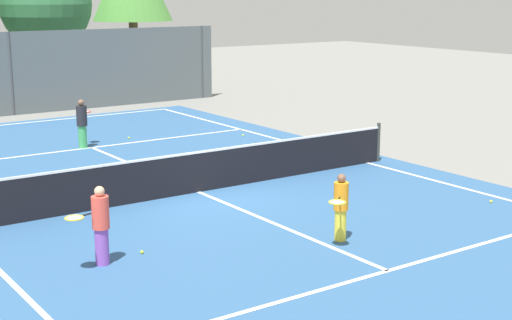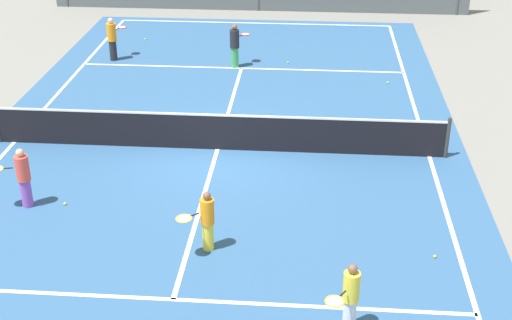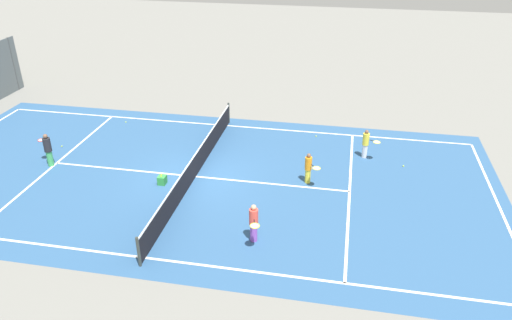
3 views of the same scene
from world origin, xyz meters
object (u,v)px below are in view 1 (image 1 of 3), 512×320
object	(u,v)px
ball_crate	(145,180)
tennis_ball_3	(238,182)
tennis_ball_1	(129,138)
tennis_ball_6	(243,135)
player_0	(82,123)
tennis_ball_2	(491,202)
player_4	(100,225)
tennis_ball_4	(142,252)
player_1	(341,206)

from	to	relation	value
ball_crate	tennis_ball_3	size ratio (longest dim) A/B	6.45
tennis_ball_1	tennis_ball_6	size ratio (longest dim) A/B	1.00
player_0	tennis_ball_2	world-z (taller)	player_0
ball_crate	tennis_ball_2	distance (m)	8.21
player_4	tennis_ball_2	distance (m)	9.04
player_0	tennis_ball_4	world-z (taller)	player_0
player_0	ball_crate	bearing A→B (deg)	-96.43
ball_crate	tennis_ball_2	size ratio (longest dim) A/B	6.45
ball_crate	tennis_ball_3	bearing A→B (deg)	-24.50
tennis_ball_4	tennis_ball_6	bearing A→B (deg)	46.83
ball_crate	player_0	bearing A→B (deg)	83.57
tennis_ball_3	tennis_ball_4	bearing A→B (deg)	-142.40
tennis_ball_6	tennis_ball_4	bearing A→B (deg)	-133.17
player_0	tennis_ball_1	bearing A→B (deg)	16.50
tennis_ball_1	player_4	bearing A→B (deg)	-117.94
tennis_ball_1	tennis_ball_2	world-z (taller)	same
tennis_ball_6	tennis_ball_3	bearing A→B (deg)	-125.05
player_4	ball_crate	xyz separation A→B (m)	(3.09, 4.43, -0.56)
player_1	tennis_ball_1	xyz separation A→B (m)	(1.17, 11.75, -0.66)
tennis_ball_2	tennis_ball_3	bearing A→B (deg)	127.54
ball_crate	tennis_ball_1	bearing A→B (deg)	67.93
tennis_ball_6	player_1	bearing A→B (deg)	-114.12
tennis_ball_6	player_0	bearing A→B (deg)	166.62
player_1	tennis_ball_6	bearing A→B (deg)	65.88
player_1	tennis_ball_2	size ratio (longest dim) A/B	20.11
tennis_ball_2	tennis_ball_6	bearing A→B (deg)	90.65
tennis_ball_2	tennis_ball_6	distance (m)	9.95
tennis_ball_1	tennis_ball_2	distance (m)	12.19
player_4	tennis_ball_6	distance (m)	12.32
player_0	player_1	size ratio (longest dim) A/B	1.13
tennis_ball_3	player_0	bearing A→B (deg)	103.37
tennis_ball_4	ball_crate	bearing A→B (deg)	62.51
tennis_ball_1	tennis_ball_6	distance (m)	3.75
tennis_ball_2	tennis_ball_3	distance (m)	6.09
player_4	tennis_ball_1	world-z (taller)	player_4
player_1	ball_crate	distance (m)	5.99
player_0	tennis_ball_3	size ratio (longest dim) A/B	22.78
tennis_ball_2	tennis_ball_1	bearing A→B (deg)	106.33
tennis_ball_1	tennis_ball_3	distance (m)	6.88
tennis_ball_3	tennis_ball_6	distance (m)	6.26
tennis_ball_2	tennis_ball_3	xyz separation A→B (m)	(-3.71, 4.83, 0.00)
tennis_ball_3	tennis_ball_6	xyz separation A→B (m)	(3.60, 5.13, 0.00)
player_0	tennis_ball_2	distance (m)	12.35
player_0	tennis_ball_2	size ratio (longest dim) A/B	22.78
player_4	player_0	bearing A→B (deg)	69.37
player_1	ball_crate	world-z (taller)	player_1
player_0	tennis_ball_6	world-z (taller)	player_0
player_4	ball_crate	world-z (taller)	player_4
ball_crate	player_4	bearing A→B (deg)	-124.87
player_0	tennis_ball_3	xyz separation A→B (m)	(1.51, -6.34, -0.75)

